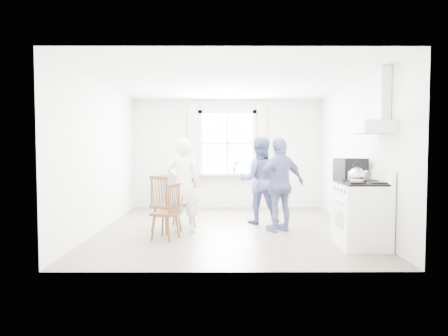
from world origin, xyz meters
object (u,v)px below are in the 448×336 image
person_mid (259,180)px  person_left (184,185)px  windsor_chair_b (162,198)px  low_cabinet (351,209)px  gas_stove (362,214)px  person_right (280,184)px  windsor_chair_c (171,205)px  windsor_chair_a (185,197)px  stereo_stack (350,170)px

person_mid → person_left: bearing=31.1°
windsor_chair_b → person_mid: person_mid is taller
low_cabinet → gas_stove: bearing=-95.7°
gas_stove → person_left: 2.91m
person_mid → person_right: size_ratio=1.01×
windsor_chair_b → windsor_chair_c: 0.54m
windsor_chair_a → person_right: 1.72m
stereo_stack → windsor_chair_c: 2.93m
low_cabinet → person_mid: (-1.39, 1.15, 0.37)m
windsor_chair_b → gas_stove: bearing=-17.7°
windsor_chair_a → windsor_chair_b: windsor_chair_b is taller
windsor_chair_c → person_left: person_left is taller
low_cabinet → person_left: 2.81m
windsor_chair_c → gas_stove: bearing=-9.6°
windsor_chair_a → person_left: (0.01, -0.36, 0.25)m
windsor_chair_a → windsor_chair_b: 0.57m
windsor_chair_c → person_mid: bearing=42.1°
low_cabinet → person_right: person_right is taller
low_cabinet → windsor_chair_b: (-3.12, 0.28, 0.15)m
person_mid → person_right: (0.29, -0.73, -0.01)m
windsor_chair_a → person_right: (1.67, -0.31, 0.26)m
stereo_stack → person_left: 2.77m
person_left → person_right: 1.66m
windsor_chair_a → windsor_chair_b: (-0.35, -0.45, 0.04)m
stereo_stack → person_right: bearing=157.8°
low_cabinet → person_right: 1.23m
gas_stove → windsor_chair_a: gas_stove is taller
gas_stove → windsor_chair_a: (-2.70, 1.42, 0.07)m
person_right → person_left: bearing=-24.9°
gas_stove → stereo_stack: size_ratio=2.23×
gas_stove → windsor_chair_b: size_ratio=1.14×
windsor_chair_c → person_left: 0.65m
windsor_chair_c → person_right: person_right is taller
windsor_chair_c → person_right: 1.94m
windsor_chair_b → stereo_stack: bearing=-5.5°
gas_stove → person_mid: size_ratio=0.68×
windsor_chair_a → low_cabinet: bearing=-14.6°
person_mid → stereo_stack: bearing=140.4°
windsor_chair_c → person_mid: (1.51, 1.37, 0.28)m
gas_stove → windsor_chair_a: 3.05m
low_cabinet → windsor_chair_a: bearing=165.4°
stereo_stack → person_mid: bearing=139.3°
gas_stove → windsor_chair_a: bearing=152.2°
low_cabinet → person_mid: bearing=140.5°
person_left → person_mid: size_ratio=0.98×
stereo_stack → windsor_chair_a: stereo_stack is taller
windsor_chair_b → person_mid: 1.95m
gas_stove → windsor_chair_a: size_ratio=1.23×
gas_stove → person_right: person_right is taller
gas_stove → windsor_chair_c: 2.88m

